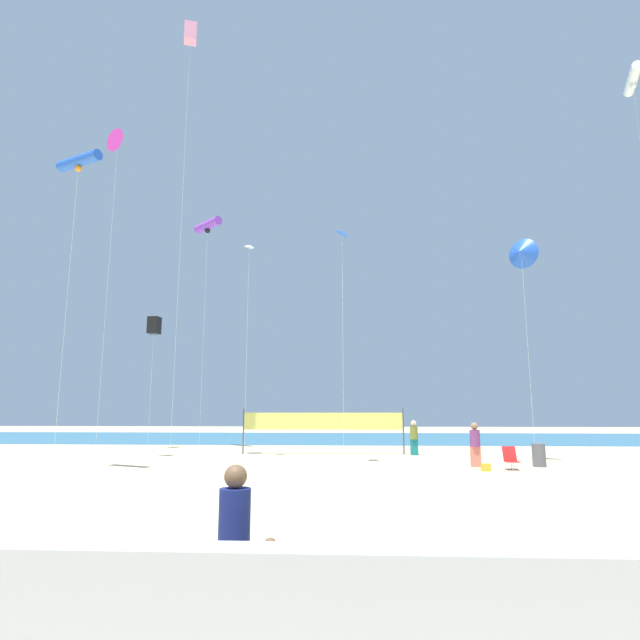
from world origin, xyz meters
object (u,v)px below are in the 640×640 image
object	(u,v)px
kite_blue_delta	(521,253)
kite_violet_tube	(208,226)
mother_figure	(234,532)
toddler_figure	(270,574)
beachgoer_olive_shirt	(414,437)
beachgoer_plum_shirt	(475,443)
kite_magenta_delta	(118,142)
kite_blue_tube	(79,162)
trash_barrel	(539,455)
kite_blue_diamond	(343,235)
folding_beach_chair	(511,458)
beach_handbag	(486,467)
kite_pink_box	(190,35)
kite_white_diamond	(249,252)
kite_black_box	(154,326)
kite_white_tube	(633,80)
volleyball_net	(323,423)

from	to	relation	value
kite_blue_delta	kite_violet_tube	bearing A→B (deg)	155.87
kite_blue_delta	mother_figure	bearing A→B (deg)	-118.32
toddler_figure	beachgoer_olive_shirt	distance (m)	22.17
beachgoer_plum_shirt	kite_magenta_delta	bearing A→B (deg)	-100.92
beachgoer_olive_shirt	kite_blue_tube	world-z (taller)	kite_blue_tube
trash_barrel	kite_blue_diamond	xyz separation A→B (m)	(-8.06, 0.07, 9.73)
toddler_figure	folding_beach_chair	world-z (taller)	folding_beach_chair
beach_handbag	kite_violet_tube	xyz separation A→B (m)	(-14.34, 10.89, 14.04)
beachgoer_olive_shirt	kite_pink_box	xyz separation A→B (m)	(-11.51, -4.19, 20.80)
toddler_figure	beach_handbag	distance (m)	15.84
kite_blue_diamond	kite_blue_delta	bearing A→B (deg)	8.83
folding_beach_chair	kite_pink_box	bearing A→B (deg)	-170.00
kite_pink_box	kite_white_diamond	world-z (taller)	kite_pink_box
folding_beach_chair	kite_blue_diamond	bearing A→B (deg)	-171.51
beachgoer_plum_shirt	beach_handbag	bearing A→B (deg)	-6.40
beach_handbag	kite_violet_tube	world-z (taller)	kite_violet_tube
beachgoer_olive_shirt	kite_violet_tube	bearing A→B (deg)	-153.64
folding_beach_chair	kite_blue_diamond	world-z (taller)	kite_blue_diamond
kite_black_box	kite_white_diamond	bearing A→B (deg)	-40.17
mother_figure	kite_black_box	bearing A→B (deg)	105.43
folding_beach_chair	kite_white_diamond	size ratio (longest dim) A/B	0.08
trash_barrel	kite_white_tube	world-z (taller)	kite_white_tube
beachgoer_plum_shirt	trash_barrel	bearing A→B (deg)	88.45
beachgoer_plum_shirt	mother_figure	bearing A→B (deg)	-29.10
toddler_figure	kite_white_diamond	size ratio (longest dim) A/B	0.08
kite_blue_diamond	folding_beach_chair	bearing A→B (deg)	-10.74
mother_figure	kite_white_diamond	bearing A→B (deg)	93.10
kite_magenta_delta	kite_black_box	bearing A→B (deg)	94.74
kite_blue_delta	kite_magenta_delta	world-z (taller)	kite_magenta_delta
kite_blue_diamond	kite_violet_tube	distance (m)	13.31
kite_magenta_delta	trash_barrel	bearing A→B (deg)	-2.77
beachgoer_olive_shirt	folding_beach_chair	bearing A→B (deg)	-22.42
kite_pink_box	folding_beach_chair	bearing A→B (deg)	-9.23
beach_handbag	kite_violet_tube	size ratio (longest dim) A/B	0.02
kite_blue_diamond	kite_black_box	distance (m)	15.04
mother_figure	kite_violet_tube	size ratio (longest dim) A/B	0.11
kite_blue_tube	kite_magenta_delta	size ratio (longest dim) A/B	0.77
kite_violet_tube	beach_handbag	bearing A→B (deg)	-37.21
beachgoer_plum_shirt	folding_beach_chair	size ratio (longest dim) A/B	2.03
toddler_figure	kite_pink_box	world-z (taller)	kite_pink_box
toddler_figure	kite_blue_delta	distance (m)	21.94
kite_blue_tube	kite_blue_delta	size ratio (longest dim) A/B	1.21
kite_pink_box	volleyball_net	bearing A→B (deg)	34.40
kite_white_diamond	kite_black_box	world-z (taller)	kite_white_diamond
trash_barrel	kite_blue_delta	xyz separation A→B (m)	(0.32, 1.37, 9.15)
folding_beach_chair	trash_barrel	world-z (taller)	trash_barrel
kite_blue_tube	kite_magenta_delta	world-z (taller)	kite_magenta_delta
beach_handbag	kite_blue_delta	size ratio (longest dim) A/B	0.03
kite_white_diamond	kite_magenta_delta	world-z (taller)	kite_magenta_delta
beachgoer_olive_shirt	kite_pink_box	bearing A→B (deg)	-116.95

